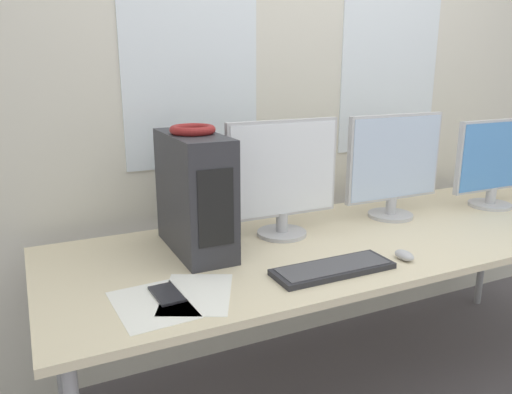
% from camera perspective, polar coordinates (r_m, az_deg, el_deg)
% --- Properties ---
extents(wall_back, '(8.00, 0.07, 2.70)m').
position_cam_1_polar(wall_back, '(2.53, 4.68, 12.63)').
color(wall_back, beige).
rests_on(wall_back, ground_plane).
extents(desk, '(2.59, 0.89, 0.75)m').
position_cam_1_polar(desk, '(2.18, 11.98, -5.21)').
color(desk, beige).
rests_on(desk, ground_plane).
extents(pc_tower, '(0.18, 0.45, 0.45)m').
position_cam_1_polar(pc_tower, '(1.90, -7.01, 0.42)').
color(pc_tower, '#2D2D33').
rests_on(pc_tower, desk).
extents(headphones, '(0.17, 0.17, 0.03)m').
position_cam_1_polar(headphones, '(1.86, -7.26, 7.65)').
color(headphones, maroon).
rests_on(headphones, pc_tower).
extents(monitor_main, '(0.50, 0.21, 0.48)m').
position_cam_1_polar(monitor_main, '(2.05, 3.08, 2.32)').
color(monitor_main, '#B7B7BC').
rests_on(monitor_main, desk).
extents(monitor_right_near, '(0.51, 0.21, 0.48)m').
position_cam_1_polar(monitor_right_near, '(2.38, 15.52, 3.60)').
color(monitor_right_near, '#B7B7BC').
rests_on(monitor_right_near, desk).
extents(monitor_right_far, '(0.51, 0.21, 0.44)m').
position_cam_1_polar(monitor_right_far, '(2.74, 25.69, 3.66)').
color(monitor_right_far, '#B7B7BC').
rests_on(monitor_right_far, desk).
extents(keyboard, '(0.44, 0.15, 0.02)m').
position_cam_1_polar(keyboard, '(1.77, 8.79, -8.09)').
color(keyboard, '#28282D').
rests_on(keyboard, desk).
extents(mouse, '(0.05, 0.09, 0.03)m').
position_cam_1_polar(mouse, '(1.93, 16.59, -6.40)').
color(mouse, '#B2B2B7').
rests_on(mouse, desk).
extents(cell_phone, '(0.09, 0.15, 0.01)m').
position_cam_1_polar(cell_phone, '(1.61, -10.17, -10.88)').
color(cell_phone, '#232328').
rests_on(cell_phone, desk).
extents(paper_sheet_left, '(0.32, 0.36, 0.00)m').
position_cam_1_polar(paper_sheet_left, '(1.61, -6.77, -10.92)').
color(paper_sheet_left, white).
rests_on(paper_sheet_left, desk).
extents(paper_sheet_front, '(0.23, 0.31, 0.00)m').
position_cam_1_polar(paper_sheet_front, '(1.56, -11.84, -11.95)').
color(paper_sheet_front, white).
rests_on(paper_sheet_front, desk).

